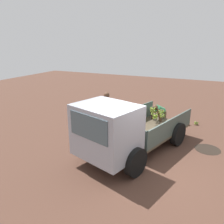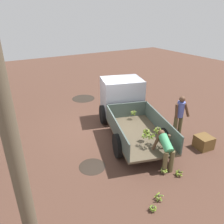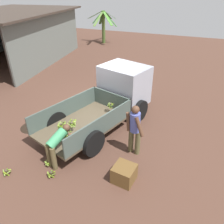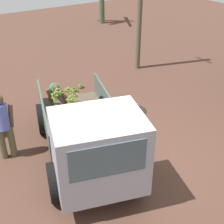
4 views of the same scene
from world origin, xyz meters
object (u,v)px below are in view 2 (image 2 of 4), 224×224
at_px(utility_pole, 13,148).
at_px(banana_bunch_on_ground_0, 159,197).
at_px(person_worker_loading, 166,148).
at_px(cargo_truck, 125,103).
at_px(banana_bunch_on_ground_2, 179,173).
at_px(banana_bunch_on_ground_1, 164,170).
at_px(banana_bunch_on_ground_3, 153,208).
at_px(person_foreground_visitor, 180,114).
at_px(wooden_crate_0, 204,142).

bearing_deg(utility_pole, banana_bunch_on_ground_0, -79.62).
bearing_deg(person_worker_loading, cargo_truck, 6.93).
bearing_deg(cargo_truck, person_worker_loading, -173.14).
bearing_deg(banana_bunch_on_ground_2, person_worker_loading, 10.69).
relative_size(banana_bunch_on_ground_1, banana_bunch_on_ground_3, 1.21).
bearing_deg(person_worker_loading, utility_pole, 127.06).
xyz_separation_m(person_foreground_visitor, wooden_crate_0, (-1.23, -0.12, -0.72)).
relative_size(person_worker_loading, banana_bunch_on_ground_3, 5.74).
distance_m(person_worker_loading, wooden_crate_0, 2.14).
bearing_deg(banana_bunch_on_ground_0, banana_bunch_on_ground_2, -70.57).
bearing_deg(person_worker_loading, banana_bunch_on_ground_2, -152.34).
xyz_separation_m(person_foreground_visitor, banana_bunch_on_ground_0, (-2.33, 3.08, -0.85)).
bearing_deg(banana_bunch_on_ground_1, person_worker_loading, -42.54).
relative_size(cargo_truck, person_worker_loading, 4.21).
distance_m(cargo_truck, banana_bunch_on_ground_3, 5.07).
distance_m(person_foreground_visitor, banana_bunch_on_ground_0, 3.95).
bearing_deg(utility_pole, person_foreground_visitor, -65.33).
relative_size(utility_pole, banana_bunch_on_ground_1, 25.26).
xyz_separation_m(cargo_truck, person_foreground_visitor, (-2.00, -1.38, -0.07)).
height_order(cargo_truck, banana_bunch_on_ground_0, cargo_truck).
relative_size(cargo_truck, banana_bunch_on_ground_1, 20.04).
height_order(banana_bunch_on_ground_0, banana_bunch_on_ground_1, banana_bunch_on_ground_0).
height_order(utility_pole, banana_bunch_on_ground_0, utility_pole).
xyz_separation_m(cargo_truck, person_worker_loading, (-3.31, 0.59, -0.30)).
distance_m(banana_bunch_on_ground_0, banana_bunch_on_ground_3, 0.43).
bearing_deg(banana_bunch_on_ground_0, cargo_truck, -21.51).
relative_size(person_worker_loading, banana_bunch_on_ground_2, 4.70).
relative_size(banana_bunch_on_ground_3, wooden_crate_0, 0.36).
xyz_separation_m(cargo_truck, banana_bunch_on_ground_1, (-3.56, 0.81, -0.93)).
xyz_separation_m(cargo_truck, wooden_crate_0, (-3.23, -1.49, -0.79)).
bearing_deg(banana_bunch_on_ground_2, banana_bunch_on_ground_3, 111.34).
distance_m(banana_bunch_on_ground_0, banana_bunch_on_ground_1, 1.18).
xyz_separation_m(person_worker_loading, banana_bunch_on_ground_2, (-0.58, -0.11, -0.63)).
height_order(person_foreground_visitor, banana_bunch_on_ground_2, person_foreground_visitor).
bearing_deg(banana_bunch_on_ground_3, utility_pole, 98.00).
height_order(cargo_truck, person_foreground_visitor, cargo_truck).
bearing_deg(utility_pole, banana_bunch_on_ground_2, -77.09).
distance_m(person_worker_loading, banana_bunch_on_ground_3, 2.03).
xyz_separation_m(banana_bunch_on_ground_3, wooden_crate_0, (1.29, -3.58, 0.16)).
distance_m(utility_pole, banana_bunch_on_ground_3, 4.30).
xyz_separation_m(person_foreground_visitor, person_worker_loading, (-1.32, 1.96, -0.23)).
bearing_deg(banana_bunch_on_ground_2, banana_bunch_on_ground_0, 109.43).
distance_m(utility_pole, banana_bunch_on_ground_0, 4.57).
distance_m(banana_bunch_on_ground_0, wooden_crate_0, 3.38).
height_order(person_foreground_visitor, person_worker_loading, person_foreground_visitor).
distance_m(cargo_truck, person_foreground_visitor, 2.43).
height_order(person_foreground_visitor, wooden_crate_0, person_foreground_visitor).
bearing_deg(banana_bunch_on_ground_1, banana_bunch_on_ground_3, 127.09).
distance_m(person_foreground_visitor, banana_bunch_on_ground_2, 2.79).
distance_m(person_worker_loading, banana_bunch_on_ground_0, 1.63).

